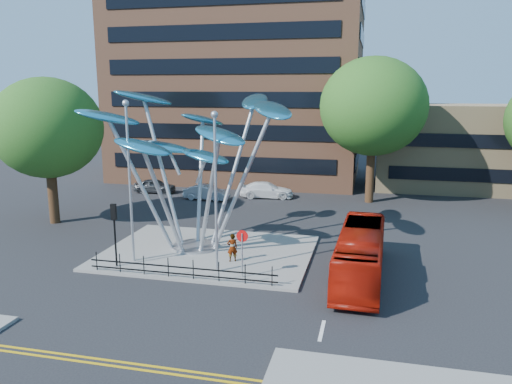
% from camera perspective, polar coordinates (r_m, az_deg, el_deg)
% --- Properties ---
extents(ground, '(120.00, 120.00, 0.00)m').
position_cam_1_polar(ground, '(24.10, -7.83, -11.65)').
color(ground, black).
rests_on(ground, ground).
extents(traffic_island, '(12.00, 9.00, 0.15)m').
position_cam_1_polar(traffic_island, '(29.65, -5.47, -6.87)').
color(traffic_island, slate).
rests_on(traffic_island, ground).
extents(double_yellow_near, '(40.00, 0.12, 0.01)m').
position_cam_1_polar(double_yellow_near, '(19.23, -14.59, -18.36)').
color(double_yellow_near, gold).
rests_on(double_yellow_near, ground).
extents(double_yellow_far, '(40.00, 0.12, 0.01)m').
position_cam_1_polar(double_yellow_far, '(19.01, -15.04, -18.78)').
color(double_yellow_far, gold).
rests_on(double_yellow_far, ground).
extents(brick_tower, '(25.00, 15.00, 30.00)m').
position_cam_1_polar(brick_tower, '(54.70, -1.85, 17.54)').
color(brick_tower, brown).
rests_on(brick_tower, ground).
extents(low_building_near, '(15.00, 8.00, 8.00)m').
position_cam_1_polar(low_building_near, '(51.46, 22.06, 4.77)').
color(low_building_near, tan).
rests_on(low_building_near, ground).
extents(tree_right, '(8.80, 8.80, 12.11)m').
position_cam_1_polar(tree_right, '(42.58, 13.26, 9.48)').
color(tree_right, black).
rests_on(tree_right, ground).
extents(tree_left, '(7.60, 7.60, 10.32)m').
position_cam_1_polar(tree_left, '(37.85, -22.75, 6.74)').
color(tree_left, black).
rests_on(tree_left, ground).
extents(leaf_sculpture, '(12.72, 9.54, 9.51)m').
position_cam_1_polar(leaf_sculpture, '(29.22, -7.30, 6.47)').
color(leaf_sculpture, '#9EA0A5').
rests_on(leaf_sculpture, traffic_island).
extents(street_lamp_left, '(0.36, 0.36, 8.80)m').
position_cam_1_polar(street_lamp_left, '(27.51, -14.30, 2.68)').
color(street_lamp_left, '#9EA0A5').
rests_on(street_lamp_left, traffic_island).
extents(street_lamp_right, '(0.36, 0.36, 8.30)m').
position_cam_1_polar(street_lamp_right, '(25.17, -4.65, 1.58)').
color(street_lamp_right, '#9EA0A5').
rests_on(street_lamp_right, traffic_island).
extents(traffic_light_island, '(0.28, 0.18, 3.42)m').
position_cam_1_polar(traffic_light_island, '(27.44, -15.90, -3.28)').
color(traffic_light_island, black).
rests_on(traffic_light_island, traffic_island).
extents(no_entry_sign_island, '(0.60, 0.10, 2.45)m').
position_cam_1_polar(no_entry_sign_island, '(25.11, -1.59, -6.13)').
color(no_entry_sign_island, '#9EA0A5').
rests_on(no_entry_sign_island, traffic_island).
extents(pedestrian_railing_front, '(10.00, 0.06, 1.00)m').
position_cam_1_polar(pedestrian_railing_front, '(25.70, -8.60, -8.82)').
color(pedestrian_railing_front, black).
rests_on(pedestrian_railing_front, traffic_island).
extents(red_bus, '(2.45, 9.35, 2.59)m').
position_cam_1_polar(red_bus, '(26.03, 11.84, -6.93)').
color(red_bus, '#971206').
rests_on(red_bus, ground).
extents(pedestrian, '(0.68, 0.60, 1.58)m').
position_cam_1_polar(pedestrian, '(27.63, -2.73, -6.36)').
color(pedestrian, gray).
rests_on(pedestrian, traffic_island).
extents(parked_car_left, '(3.92, 1.87, 1.29)m').
position_cam_1_polar(parked_car_left, '(47.09, -11.46, 0.69)').
color(parked_car_left, '#393C40').
rests_on(parked_car_left, ground).
extents(parked_car_mid, '(4.08, 1.73, 1.31)m').
position_cam_1_polar(parked_car_mid, '(43.43, -5.66, -0.05)').
color(parked_car_mid, '#B2B5BA').
rests_on(parked_car_mid, ground).
extents(parked_car_right, '(4.93, 2.51, 1.37)m').
position_cam_1_polar(parked_car_right, '(44.12, 1.22, 0.23)').
color(parked_car_right, white).
rests_on(parked_car_right, ground).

